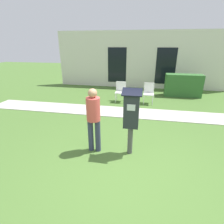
{
  "coord_description": "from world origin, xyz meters",
  "views": [
    {
      "loc": [
        0.31,
        -3.18,
        2.5
      ],
      "look_at": [
        -0.38,
        0.44,
        1.05
      ],
      "focal_mm": 28.0,
      "sensor_mm": 36.0,
      "label": 1
    }
  ],
  "objects": [
    {
      "name": "sidewalk",
      "position": [
        0.0,
        3.12,
        0.01
      ],
      "size": [
        12.0,
        1.1,
        0.02
      ],
      "color": "#B7B2A8",
      "rests_on": "ground"
    },
    {
      "name": "person_standing",
      "position": [
        -0.82,
        0.42,
        0.93
      ],
      "size": [
        0.32,
        0.32,
        1.58
      ],
      "rotation": [
        0.0,
        0.0,
        -0.27
      ],
      "color": "#333851",
      "rests_on": "ground"
    },
    {
      "name": "hedge_row",
      "position": [
        2.19,
        5.94,
        0.55
      ],
      "size": [
        1.75,
        0.6,
        1.1
      ],
      "color": "#33662D",
      "rests_on": "ground"
    },
    {
      "name": "outdoor_chair_left",
      "position": [
        -0.76,
        4.53,
        0.53
      ],
      "size": [
        0.44,
        0.44,
        0.9
      ],
      "rotation": [
        0.0,
        0.0,
        0.23
      ],
      "color": "white",
      "rests_on": "ground"
    },
    {
      "name": "outdoor_chair_middle",
      "position": [
        0.5,
        4.48,
        0.53
      ],
      "size": [
        0.44,
        0.44,
        0.9
      ],
      "rotation": [
        0.0,
        0.0,
        0.19
      ],
      "color": "white",
      "rests_on": "ground"
    },
    {
      "name": "building_facade",
      "position": [
        0.0,
        7.5,
        1.6
      ],
      "size": [
        10.0,
        0.26,
        3.2
      ],
      "color": "silver",
      "rests_on": "ground"
    },
    {
      "name": "parking_meter",
      "position": [
        0.05,
        0.47,
        1.02
      ],
      "size": [
        0.44,
        0.31,
        1.59
      ],
      "color": "#4C4C4C",
      "rests_on": "ground"
    },
    {
      "name": "ground_plane",
      "position": [
        0.0,
        0.0,
        0.0
      ],
      "size": [
        40.0,
        40.0,
        0.0
      ],
      "primitive_type": "plane",
      "color": "#476B2D"
    }
  ]
}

